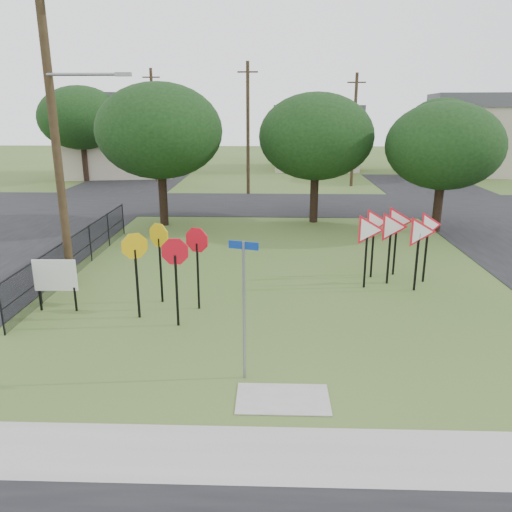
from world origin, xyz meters
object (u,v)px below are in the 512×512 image
at_px(street_name_sign, 244,303).
at_px(info_board, 55,277).
at_px(stop_sign_cluster, 167,252).
at_px(yield_sign_cluster, 396,230).

relative_size(street_name_sign, info_board, 2.00).
xyz_separation_m(stop_sign_cluster, info_board, (-3.46, 0.06, -0.84)).
bearing_deg(street_name_sign, yield_sign_cluster, 53.87).
bearing_deg(street_name_sign, stop_sign_cluster, 123.67).
height_order(street_name_sign, yield_sign_cluster, street_name_sign).
bearing_deg(stop_sign_cluster, info_board, 179.05).
bearing_deg(stop_sign_cluster, street_name_sign, -56.33).
distance_m(street_name_sign, stop_sign_cluster, 4.48).
bearing_deg(yield_sign_cluster, info_board, -164.78).
bearing_deg(yield_sign_cluster, street_name_sign, -126.13).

